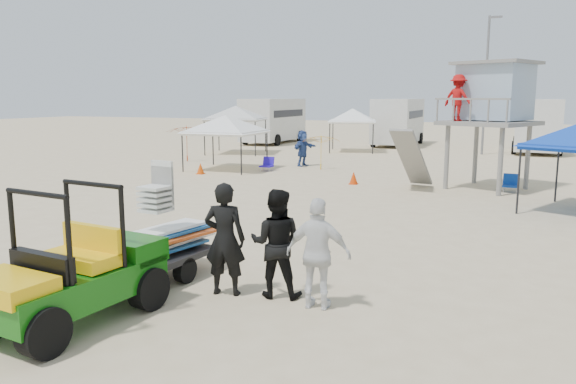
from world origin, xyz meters
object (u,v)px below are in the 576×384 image
at_px(man_left, 225,239).
at_px(lifeguard_tower, 488,97).
at_px(utility_cart, 68,262).
at_px(surf_trailer, 162,237).

height_order(man_left, lifeguard_tower, lifeguard_tower).
bearing_deg(utility_cart, surf_trailer, 89.83).
bearing_deg(surf_trailer, man_left, -11.19).
height_order(surf_trailer, man_left, man_left).
height_order(utility_cart, surf_trailer, utility_cart).
xyz_separation_m(surf_trailer, lifeguard_tower, (4.85, 13.47, 2.59)).
relative_size(utility_cart, man_left, 1.45).
distance_m(surf_trailer, man_left, 1.56).
distance_m(utility_cart, lifeguard_tower, 16.71).
relative_size(utility_cart, surf_trailer, 1.21).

